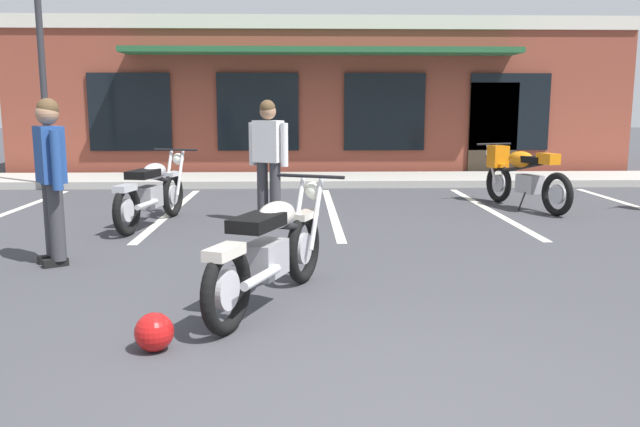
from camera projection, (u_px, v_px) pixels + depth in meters
ground_plane at (349, 266)px, 6.53m from camera, size 80.00×80.00×0.00m
sidewalk_kerb at (323, 180)px, 13.48m from camera, size 22.00×1.80×0.14m
brick_storefront_building at (318, 99)px, 17.29m from camera, size 14.07×6.93×3.54m
painted_stall_lines at (332, 211)px, 9.94m from camera, size 9.91×4.80×0.01m
motorcycle_foreground_classic at (271, 249)px, 5.21m from camera, size 1.10×2.00×0.98m
motorcycle_black_cruiser at (152, 191)px, 8.68m from camera, size 0.78×2.09×0.98m
motorcycle_blue_standard at (522, 174)px, 10.17m from camera, size 0.98×2.05×0.98m
person_in_black_shirt at (51, 171)px, 6.46m from camera, size 0.42×0.55×1.68m
person_in_shorts_foreground at (268, 154)px, 8.76m from camera, size 0.58×0.40×1.68m
helmet_on_pavement at (154, 332)px, 4.26m from camera, size 0.26×0.26×0.26m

